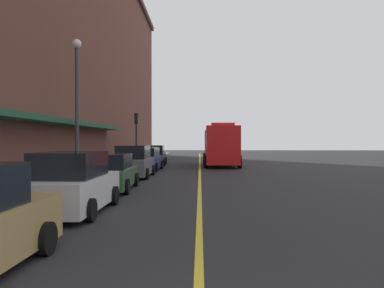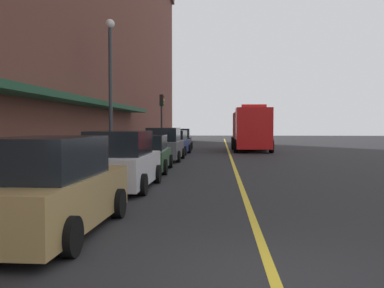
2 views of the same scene
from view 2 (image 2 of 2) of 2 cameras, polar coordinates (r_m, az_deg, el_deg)
The scene contains 16 objects.
ground_plane at distance 30.77m, azimuth 4.93°, elevation -1.33°, with size 112.00×112.00×0.00m, color #232326.
sidewalk_left at distance 31.24m, azimuth -6.52°, elevation -1.15°, with size 2.40×70.00×0.15m, color #9E9B93.
lane_center_stripe at distance 30.77m, azimuth 4.93°, elevation -1.33°, with size 0.16×70.00×0.01m, color gold.
brick_building_left at distance 32.66m, azimuth -17.28°, elevation 16.02°, with size 10.22×64.00×19.48m.
parked_car_0 at distance 8.59m, azimuth -17.92°, elevation -5.58°, with size 2.08×4.70×1.81m.
parked_car_1 at distance 14.14m, azimuth -9.21°, elevation -2.32°, with size 2.13×4.48×1.85m.
parked_car_2 at distance 19.37m, azimuth -5.93°, elevation -1.33°, with size 2.16×4.64×1.60m.
parked_car_3 at distance 25.22m, azimuth -3.65°, elevation -0.17°, with size 2.14×4.38×1.89m.
parked_car_4 at distance 30.45m, azimuth -2.41°, elevation 0.11°, with size 2.21×4.72×1.66m.
parked_car_5 at distance 36.29m, azimuth -1.57°, elevation 0.54°, with size 2.13×4.26×1.75m.
fire_truck at distance 35.52m, azimuth 7.64°, elevation 1.89°, with size 2.94×8.34×3.55m.
parking_meter_0 at distance 29.77m, azimuth -5.36°, elevation 0.58°, with size 0.14×0.18×1.33m.
parking_meter_1 at distance 15.23m, azimuth -14.11°, elevation -1.26°, with size 0.14×0.18×1.33m.
parking_meter_2 at distance 24.46m, azimuth -7.32°, elevation 0.16°, with size 0.14×0.18×1.33m.
street_lamp_left at distance 21.59m, azimuth -10.57°, elevation 8.72°, with size 0.44×0.44×6.94m.
traffic_light_near at distance 34.79m, azimuth -3.97°, elevation 4.30°, with size 0.38×0.36×4.30m.
Camera 2 is at (-0.72, -5.70, 2.03)m, focal length 41.00 mm.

